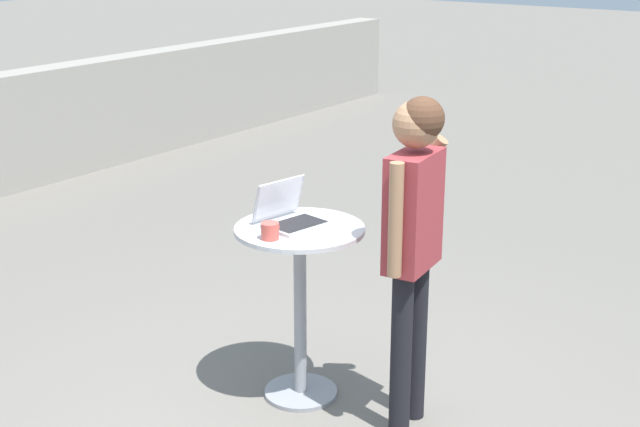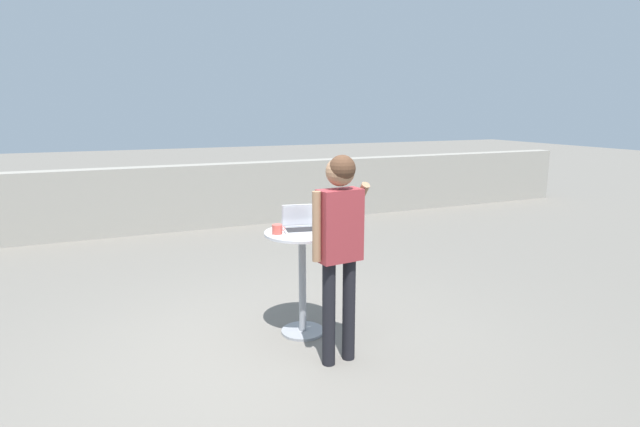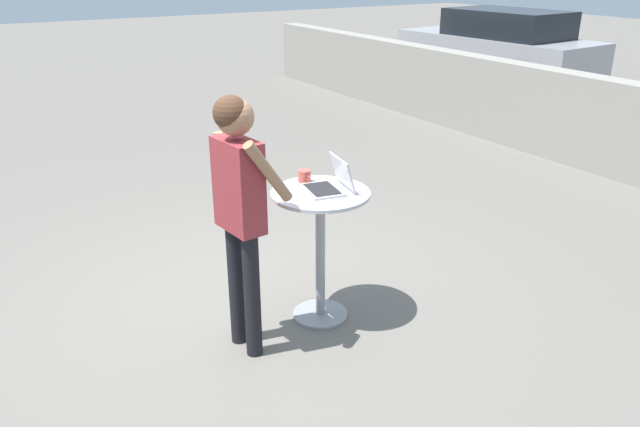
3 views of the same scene
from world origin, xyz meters
The scene contains 6 objects.
ground_plane centered at (0.00, 0.00, 0.00)m, with size 50.00×50.00×0.00m, color slate.
cafe_table centered at (0.46, 0.42, 0.69)m, with size 0.70×0.70×1.01m.
laptop centered at (0.47, 0.49, 1.06)m, with size 0.38×0.36×0.23m.
coffee_mug centered at (0.22, 0.43, 1.05)m, with size 0.13×0.09×0.09m.
standing_person centered at (0.53, -0.23, 1.13)m, with size 0.51×0.42×1.77m.
parked_car_near_street centered at (-5.87, 8.87, 0.76)m, with size 4.57×2.11×1.49m.
Camera 3 is at (3.93, -1.72, 2.53)m, focal length 35.00 mm.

